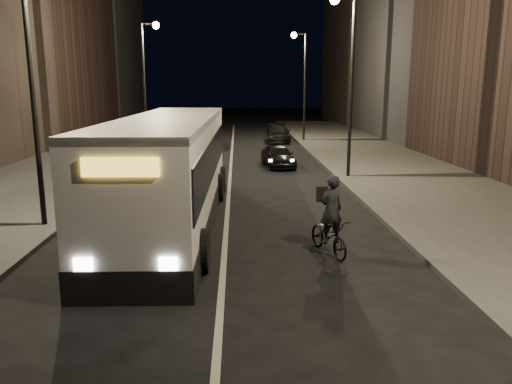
{
  "coord_description": "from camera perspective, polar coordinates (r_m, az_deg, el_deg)",
  "views": [
    {
      "loc": [
        0.36,
        -11.07,
        4.35
      ],
      "look_at": [
        0.87,
        2.22,
        1.5
      ],
      "focal_mm": 35.0,
      "sensor_mm": 36.0,
      "label": 1
    }
  ],
  "objects": [
    {
      "name": "ground",
      "position": [
        11.9,
        -3.81,
        -9.38
      ],
      "size": [
        180.0,
        180.0,
        0.0
      ],
      "primitive_type": "plane",
      "color": "black",
      "rests_on": "ground"
    },
    {
      "name": "sidewalk_right",
      "position": [
        26.7,
        15.62,
        2.44
      ],
      "size": [
        7.0,
        70.0,
        0.16
      ],
      "primitive_type": "cube",
      "color": "#373734",
      "rests_on": "ground"
    },
    {
      "name": "sidewalk_left",
      "position": [
        26.93,
        -21.37,
        2.13
      ],
      "size": [
        7.0,
        70.0,
        0.16
      ],
      "primitive_type": "cube",
      "color": "#373734",
      "rests_on": "ground"
    },
    {
      "name": "building_row_right",
      "position": [
        42.07,
        20.97,
        19.74
      ],
      "size": [
        8.0,
        61.0,
        21.0
      ],
      "primitive_type": "cube",
      "color": "black",
      "rests_on": "ground"
    },
    {
      "name": "streetlight_right_mid",
      "position": [
        23.62,
        10.31,
        14.36
      ],
      "size": [
        1.2,
        0.44,
        8.12
      ],
      "color": "black",
      "rests_on": "sidewalk_right"
    },
    {
      "name": "streetlight_right_far",
      "position": [
        39.4,
        5.23,
        13.51
      ],
      "size": [
        1.2,
        0.44,
        8.12
      ],
      "color": "black",
      "rests_on": "sidewalk_right"
    },
    {
      "name": "streetlight_left_near",
      "position": [
        16.14,
        -23.64,
        14.71
      ],
      "size": [
        1.2,
        0.44,
        8.12
      ],
      "color": "black",
      "rests_on": "sidewalk_left"
    },
    {
      "name": "streetlight_left_far",
      "position": [
        33.57,
        -12.28,
        13.55
      ],
      "size": [
        1.2,
        0.44,
        8.12
      ],
      "color": "black",
      "rests_on": "sidewalk_left"
    },
    {
      "name": "city_bus",
      "position": [
        16.06,
        -9.67,
        2.96
      ],
      "size": [
        3.17,
        12.69,
        3.4
      ],
      "rotation": [
        0.0,
        0.0,
        -0.02
      ],
      "color": "white",
      "rests_on": "ground"
    },
    {
      "name": "cyclist_on_bicycle",
      "position": [
        13.13,
        8.4,
        -4.12
      ],
      "size": [
        1.2,
        1.97,
        2.14
      ],
      "rotation": [
        0.0,
        0.0,
        0.32
      ],
      "color": "black",
      "rests_on": "ground"
    },
    {
      "name": "car_near",
      "position": [
        27.13,
        2.54,
        4.16
      ],
      "size": [
        1.92,
        3.74,
        1.22
      ],
      "primitive_type": "imported",
      "rotation": [
        0.0,
        0.0,
        0.14
      ],
      "color": "black",
      "rests_on": "ground"
    },
    {
      "name": "car_mid",
      "position": [
        35.79,
        -5.4,
        6.24
      ],
      "size": [
        1.6,
        4.48,
        1.47
      ],
      "primitive_type": "imported",
      "rotation": [
        0.0,
        0.0,
        3.13
      ],
      "color": "#39393C",
      "rests_on": "ground"
    },
    {
      "name": "car_far",
      "position": [
        39.45,
        2.53,
        6.72
      ],
      "size": [
        2.11,
        4.7,
        1.34
      ],
      "primitive_type": "imported",
      "rotation": [
        0.0,
        0.0,
        -0.05
      ],
      "color": "black",
      "rests_on": "ground"
    }
  ]
}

